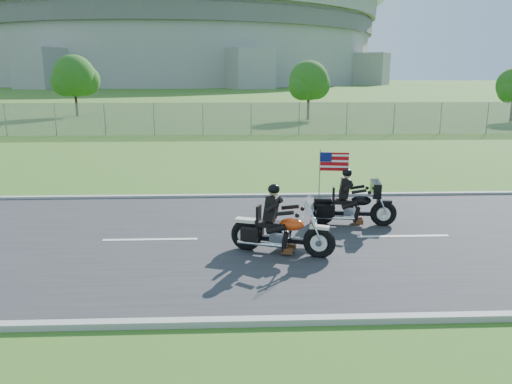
{
  "coord_description": "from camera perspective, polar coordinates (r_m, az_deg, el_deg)",
  "views": [
    {
      "loc": [
        0.02,
        -11.16,
        3.87
      ],
      "look_at": [
        0.48,
        0.0,
        1.16
      ],
      "focal_mm": 35.0,
      "sensor_mm": 36.0,
      "label": 1
    }
  ],
  "objects": [
    {
      "name": "ground",
      "position": [
        11.81,
        -2.35,
        -5.51
      ],
      "size": [
        420.0,
        420.0,
        0.0
      ],
      "primitive_type": "plane",
      "color": "#3E5C1C",
      "rests_on": "ground"
    },
    {
      "name": "road",
      "position": [
        11.81,
        -2.35,
        -5.42
      ],
      "size": [
        120.0,
        8.0,
        0.04
      ],
      "primitive_type": "cube",
      "color": "#28282B",
      "rests_on": "ground"
    },
    {
      "name": "curb_north",
      "position": [
        15.68,
        -2.37,
        -0.48
      ],
      "size": [
        120.0,
        0.18,
        0.12
      ],
      "primitive_type": "cube",
      "color": "#9E9B93",
      "rests_on": "ground"
    },
    {
      "name": "curb_south",
      "position": [
        8.07,
        -2.31,
        -14.63
      ],
      "size": [
        120.0,
        0.18,
        0.12
      ],
      "primitive_type": "cube",
      "color": "#9E9B93",
      "rests_on": "ground"
    },
    {
      "name": "fence",
      "position": [
        31.69,
        -11.58,
        8.16
      ],
      "size": [
        60.0,
        0.03,
        2.0
      ],
      "primitive_type": "cube",
      "color": "gray",
      "rests_on": "ground"
    },
    {
      "name": "stadium",
      "position": [
        182.64,
        -9.05,
        17.15
      ],
      "size": [
        140.4,
        140.4,
        29.2
      ],
      "color": "#A3A099",
      "rests_on": "ground"
    },
    {
      "name": "tree_fence_near",
      "position": [
        41.65,
        6.1,
        12.32
      ],
      "size": [
        3.52,
        3.28,
        4.75
      ],
      "color": "#382316",
      "rests_on": "ground"
    },
    {
      "name": "tree_fence_mid",
      "position": [
        47.32,
        -19.99,
        12.15
      ],
      "size": [
        3.96,
        3.69,
        5.3
      ],
      "color": "#382316",
      "rests_on": "ground"
    },
    {
      "name": "motorcycle_lead",
      "position": [
        10.76,
        2.79,
        -4.66
      ],
      "size": [
        2.25,
        1.07,
        1.57
      ],
      "rotation": [
        0.0,
        0.0,
        -0.34
      ],
      "color": "black",
      "rests_on": "ground"
    },
    {
      "name": "motorcycle_follow",
      "position": [
        12.96,
        10.98,
        -1.63
      ],
      "size": [
        2.22,
        0.83,
        1.86
      ],
      "rotation": [
        0.0,
        0.0,
        -0.15
      ],
      "color": "black",
      "rests_on": "ground"
    }
  ]
}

